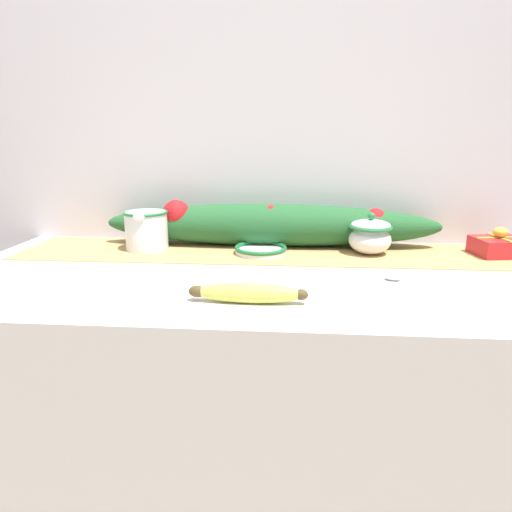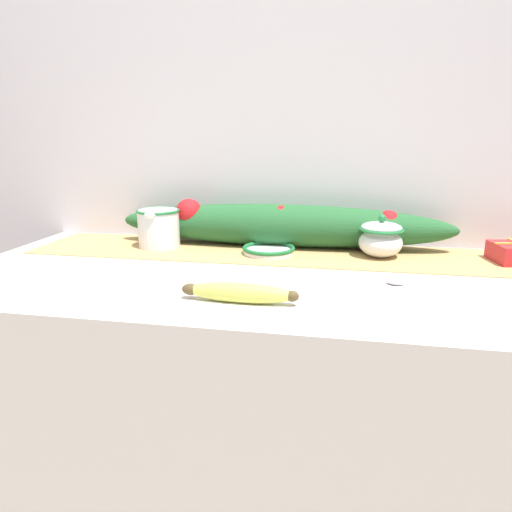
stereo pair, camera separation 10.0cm
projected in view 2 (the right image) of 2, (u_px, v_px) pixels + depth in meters
The scene contains 9 objects.
countertop at pixel (266, 434), 1.16m from camera, with size 1.46×0.66×0.86m, color silver.
back_wall at pixel (287, 125), 1.30m from camera, with size 2.26×0.04×2.40m, color silver.
table_runner at pixel (278, 252), 1.23m from camera, with size 1.35×0.27×0.00m, color tan.
cream_pitcher at pixel (159, 227), 1.28m from camera, with size 0.12×0.14×0.11m.
sugar_bowl at pixel (381, 238), 1.17m from camera, with size 0.11×0.11×0.11m.
small_dish at pixel (269, 250), 1.21m from camera, with size 0.14×0.14×0.02m.
banana at pixel (239, 293), 0.86m from camera, with size 0.23×0.04×0.04m.
spoon at pixel (390, 282), 0.97m from camera, with size 0.16×0.05×0.01m.
poinsettia_garland at pixel (280, 225), 1.28m from camera, with size 0.95×0.13×0.13m.
Camera 2 is at (0.16, -1.00, 1.17)m, focal length 32.00 mm.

